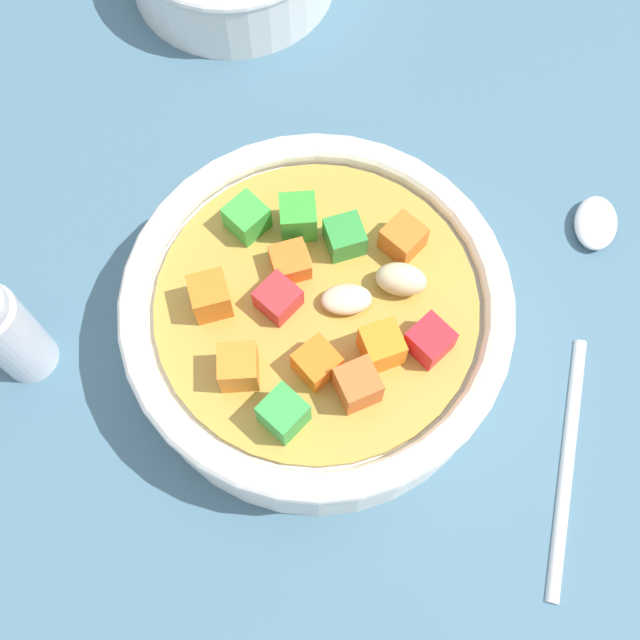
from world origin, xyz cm
name	(u,v)px	position (x,y,z in cm)	size (l,w,h in cm)	color
ground_plane	(320,344)	(0.00, 0.00, -1.00)	(140.00, 140.00, 2.00)	#42667A
soup_bowl_main	(320,317)	(-0.02, -0.01, 3.00)	(19.14, 19.14, 6.74)	white
spoon	(589,316)	(0.91, -14.40, 0.46)	(22.09, 6.61, 1.09)	silver
pepper_shaker	(6,329)	(-0.93, 15.14, 4.19)	(2.89, 2.89, 8.42)	silver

